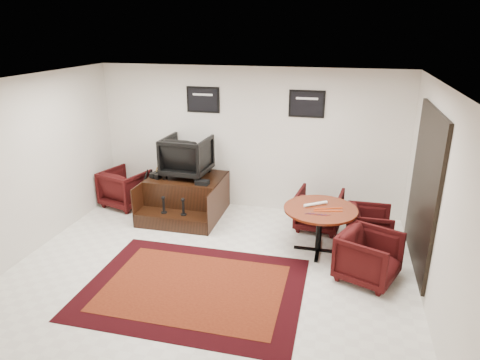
{
  "coord_description": "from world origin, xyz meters",
  "views": [
    {
      "loc": [
        1.77,
        -5.43,
        3.48
      ],
      "look_at": [
        0.22,
        0.9,
        1.14
      ],
      "focal_mm": 32.0,
      "sensor_mm": 36.0,
      "label": 1
    }
  ],
  "objects_px": {
    "shine_chair": "(187,154)",
    "table_chair_corner": "(369,255)",
    "shine_podium": "(186,197)",
    "table_chair_back": "(319,208)",
    "meeting_table": "(320,213)",
    "armchair_side": "(125,186)",
    "table_chair_window": "(369,225)"
  },
  "relations": [
    {
      "from": "shine_podium",
      "to": "table_chair_back",
      "type": "bearing_deg",
      "value": -0.94
    },
    {
      "from": "armchair_side",
      "to": "table_chair_corner",
      "type": "relative_size",
      "value": 1.04
    },
    {
      "from": "shine_podium",
      "to": "table_chair_back",
      "type": "xyz_separation_m",
      "value": [
        2.57,
        -0.04,
        0.06
      ]
    },
    {
      "from": "shine_chair",
      "to": "table_chair_corner",
      "type": "distance_m",
      "value": 3.88
    },
    {
      "from": "armchair_side",
      "to": "meeting_table",
      "type": "distance_m",
      "value": 4.11
    },
    {
      "from": "shine_podium",
      "to": "shine_chair",
      "type": "relative_size",
      "value": 1.71
    },
    {
      "from": "table_chair_back",
      "to": "table_chair_window",
      "type": "relative_size",
      "value": 1.09
    },
    {
      "from": "table_chair_back",
      "to": "meeting_table",
      "type": "bearing_deg",
      "value": 100.92
    },
    {
      "from": "armchair_side",
      "to": "table_chair_corner",
      "type": "xyz_separation_m",
      "value": [
        4.73,
        -1.68,
        -0.02
      ]
    },
    {
      "from": "meeting_table",
      "to": "table_chair_corner",
      "type": "distance_m",
      "value": 1.05
    },
    {
      "from": "shine_podium",
      "to": "armchair_side",
      "type": "height_order",
      "value": "armchair_side"
    },
    {
      "from": "shine_podium",
      "to": "armchair_side",
      "type": "relative_size",
      "value": 1.77
    },
    {
      "from": "meeting_table",
      "to": "table_chair_corner",
      "type": "bearing_deg",
      "value": -41.8
    },
    {
      "from": "shine_podium",
      "to": "table_chair_window",
      "type": "distance_m",
      "value": 3.47
    },
    {
      "from": "shine_podium",
      "to": "armchair_side",
      "type": "xyz_separation_m",
      "value": [
        -1.35,
        0.1,
        0.08
      ]
    },
    {
      "from": "armchair_side",
      "to": "table_chair_corner",
      "type": "distance_m",
      "value": 5.02
    },
    {
      "from": "shine_podium",
      "to": "shine_chair",
      "type": "xyz_separation_m",
      "value": [
        -0.0,
        0.15,
        0.83
      ]
    },
    {
      "from": "shine_podium",
      "to": "armchair_side",
      "type": "bearing_deg",
      "value": 175.83
    },
    {
      "from": "shine_chair",
      "to": "meeting_table",
      "type": "bearing_deg",
      "value": 160.89
    },
    {
      "from": "shine_podium",
      "to": "meeting_table",
      "type": "height_order",
      "value": "meeting_table"
    },
    {
      "from": "meeting_table",
      "to": "table_chair_back",
      "type": "height_order",
      "value": "table_chair_back"
    },
    {
      "from": "table_chair_window",
      "to": "table_chair_corner",
      "type": "xyz_separation_m",
      "value": [
        -0.05,
        -1.08,
        0.04
      ]
    },
    {
      "from": "shine_chair",
      "to": "table_chair_corner",
      "type": "relative_size",
      "value": 1.08
    },
    {
      "from": "armchair_side",
      "to": "table_chair_window",
      "type": "height_order",
      "value": "armchair_side"
    },
    {
      "from": "armchair_side",
      "to": "table_chair_corner",
      "type": "height_order",
      "value": "armchair_side"
    },
    {
      "from": "shine_chair",
      "to": "table_chair_window",
      "type": "relative_size",
      "value": 1.18
    },
    {
      "from": "armchair_side",
      "to": "table_chair_back",
      "type": "height_order",
      "value": "armchair_side"
    },
    {
      "from": "armchair_side",
      "to": "table_chair_back",
      "type": "distance_m",
      "value": 3.92
    },
    {
      "from": "table_chair_back",
      "to": "table_chair_window",
      "type": "height_order",
      "value": "table_chair_back"
    },
    {
      "from": "shine_chair",
      "to": "table_chair_window",
      "type": "xyz_separation_m",
      "value": [
        3.43,
        -0.65,
        -0.81
      ]
    },
    {
      "from": "table_chair_window",
      "to": "table_chair_corner",
      "type": "distance_m",
      "value": 1.08
    },
    {
      "from": "armchair_side",
      "to": "meeting_table",
      "type": "xyz_separation_m",
      "value": [
        3.98,
        -1.01,
        0.25
      ]
    }
  ]
}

